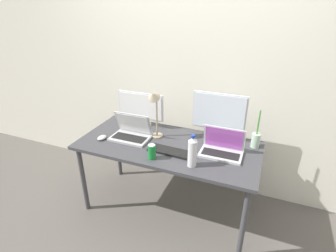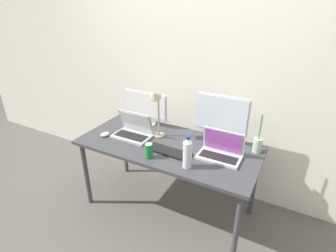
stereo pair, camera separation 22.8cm
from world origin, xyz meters
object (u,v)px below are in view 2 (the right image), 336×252
at_px(keyboard_main, 169,152).
at_px(laptop_secondary, 221,151).
at_px(soda_can_near_keyboard, 149,151).
at_px(monitor_left, 145,107).
at_px(desk_lamp, 156,105).
at_px(mouse_by_keyboard, 105,134).
at_px(monitor_center, 221,117).
at_px(water_bottle, 187,153).
at_px(work_desk, 168,150).
at_px(bamboo_vase, 258,144).
at_px(laptop_silver, 134,131).

bearing_deg(keyboard_main, laptop_secondary, 21.99).
relative_size(laptop_secondary, soda_can_near_keyboard, 2.76).
distance_m(monitor_left, soda_can_near_keyboard, 0.66).
distance_m(laptop_secondary, soda_can_near_keyboard, 0.59).
distance_m(laptop_secondary, desk_lamp, 0.69).
relative_size(mouse_by_keyboard, soda_can_near_keyboard, 0.77).
xyz_separation_m(monitor_left, monitor_center, (0.79, 0.01, 0.05)).
height_order(keyboard_main, water_bottle, water_bottle).
distance_m(work_desk, bamboo_vase, 0.78).
relative_size(laptop_secondary, desk_lamp, 0.72).
bearing_deg(monitor_left, work_desk, -33.38).
height_order(water_bottle, bamboo_vase, bamboo_vase).
bearing_deg(work_desk, desk_lamp, 159.46).
distance_m(laptop_silver, water_bottle, 0.71).
distance_m(laptop_secondary, water_bottle, 0.33).
relative_size(laptop_silver, soda_can_near_keyboard, 2.84).
bearing_deg(soda_can_near_keyboard, laptop_secondary, 29.36).
height_order(laptop_secondary, water_bottle, water_bottle).
bearing_deg(desk_lamp, mouse_by_keyboard, -155.78).
xyz_separation_m(laptop_secondary, desk_lamp, (-0.63, 0.04, 0.28)).
bearing_deg(monitor_center, mouse_by_keyboard, -156.60).
bearing_deg(monitor_left, soda_can_near_keyboard, -55.24).
xyz_separation_m(work_desk, laptop_secondary, (0.48, 0.02, 0.12)).
bearing_deg(mouse_by_keyboard, work_desk, 22.32).
xyz_separation_m(monitor_left, water_bottle, (0.70, -0.51, -0.06)).
height_order(work_desk, water_bottle, water_bottle).
height_order(monitor_center, laptop_silver, monitor_center).
distance_m(keyboard_main, bamboo_vase, 0.75).
bearing_deg(laptop_silver, laptop_secondary, 2.22).
relative_size(water_bottle, bamboo_vase, 0.77).
bearing_deg(mouse_by_keyboard, monitor_center, 32.08).
xyz_separation_m(laptop_silver, laptop_secondary, (0.84, 0.03, -0.00)).
distance_m(mouse_by_keyboard, bamboo_vase, 1.39).
relative_size(monitor_center, laptop_silver, 1.35).
bearing_deg(keyboard_main, monitor_center, 55.10).
xyz_separation_m(work_desk, water_bottle, (0.30, -0.25, 0.19)).
distance_m(monitor_left, mouse_by_keyboard, 0.49).
bearing_deg(mouse_by_keyboard, laptop_silver, 37.62).
bearing_deg(soda_can_near_keyboard, monitor_left, 124.76).
height_order(mouse_by_keyboard, soda_can_near_keyboard, soda_can_near_keyboard).
bearing_deg(water_bottle, bamboo_vase, 48.61).
relative_size(monitor_center, keyboard_main, 1.22).
height_order(monitor_center, soda_can_near_keyboard, monitor_center).
relative_size(keyboard_main, desk_lamp, 0.82).
bearing_deg(desk_lamp, keyboard_main, -38.95).
relative_size(work_desk, soda_can_near_keyboard, 12.86).
height_order(mouse_by_keyboard, desk_lamp, desk_lamp).
bearing_deg(mouse_by_keyboard, desk_lamp, 32.90).
xyz_separation_m(mouse_by_keyboard, bamboo_vase, (1.33, 0.39, 0.06)).
height_order(monitor_left, soda_can_near_keyboard, monitor_left).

